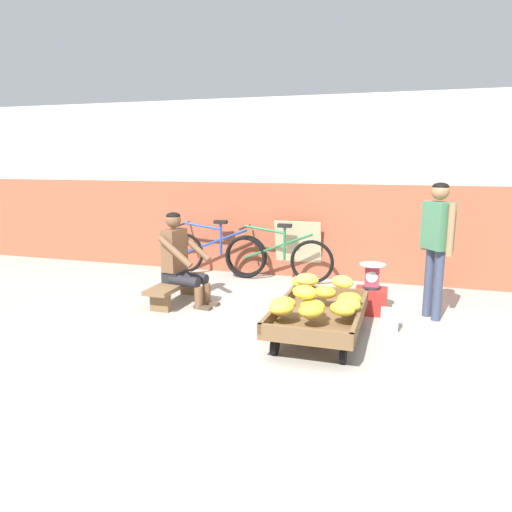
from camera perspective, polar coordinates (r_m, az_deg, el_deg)
name	(u,v)px	position (r m, az deg, el deg)	size (l,w,h in m)	color
ground_plane	(272,359)	(4.43, 1.89, -12.18)	(80.00, 80.00, 0.00)	#A39E93
back_wall	(330,189)	(7.24, 8.85, 7.86)	(16.00, 0.30, 2.67)	#A35138
banana_cart	(319,316)	(4.83, 7.51, -7.15)	(0.85, 1.45, 0.36)	brown
banana_pile	(317,295)	(4.74, 7.26, -4.69)	(0.87, 1.22, 0.26)	yellow
low_bench	(176,287)	(6.10, -9.57, -3.65)	(0.33, 1.11, 0.27)	brown
vendor_seated	(180,259)	(5.96, -9.00, -0.34)	(0.72, 0.55, 1.14)	brown
plastic_crate	(371,301)	(5.76, 13.55, -5.23)	(0.36, 0.28, 0.30)	red
weighing_scale	(372,276)	(5.68, 13.69, -2.30)	(0.30, 0.30, 0.29)	#28282D
bicycle_near_left	(215,252)	(7.45, -4.96, 0.45)	(1.66, 0.48, 0.86)	black
bicycle_far_left	(278,257)	(7.04, 2.59, -0.18)	(1.66, 0.48, 0.86)	black
sign_board	(298,249)	(7.24, 5.06, 0.80)	(0.70, 0.25, 0.88)	#C6B289
customer_adult	(437,235)	(5.62, 20.80, 2.31)	(0.35, 0.41, 1.53)	#38425B
shopping_bag	(390,320)	(5.25, 15.65, -7.33)	(0.18, 0.12, 0.24)	silver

